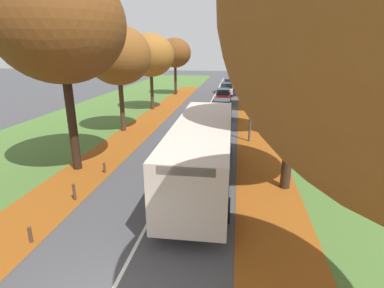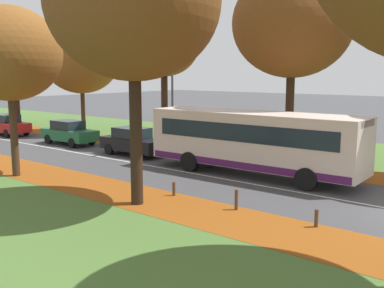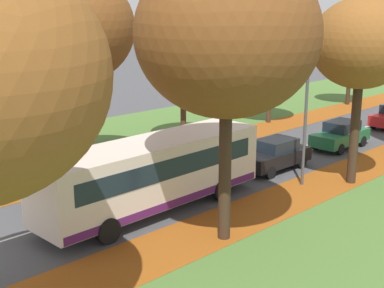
{
  "view_description": "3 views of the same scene",
  "coord_description": "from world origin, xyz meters",
  "px_view_note": "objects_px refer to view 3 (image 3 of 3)",
  "views": [
    {
      "loc": [
        3.07,
        -4.97,
        6.21
      ],
      "look_at": [
        1.05,
        8.29,
        1.86
      ],
      "focal_mm": 28.0,
      "sensor_mm": 36.0,
      "label": 1
    },
    {
      "loc": [
        -16.47,
        -2.82,
        4.8
      ],
      "look_at": [
        0.48,
        10.84,
        1.33
      ],
      "focal_mm": 42.0,
      "sensor_mm": 36.0,
      "label": 2
    },
    {
      "loc": [
        17.55,
        -5.36,
        8.3
      ],
      "look_at": [
        1.02,
        10.81,
        2.25
      ],
      "focal_mm": 50.0,
      "sensor_mm": 36.0,
      "label": 3
    }
  ],
  "objects_px": {
    "bollard_fifth": "(93,174)",
    "car_black_lead": "(275,155)",
    "bus": "(153,172)",
    "tree_right_mid": "(362,44)",
    "streetlamp_right": "(300,106)",
    "tree_left_mid": "(183,51)",
    "tree_right_near": "(227,35)",
    "tree_left_near": "(72,28)",
    "bollard_fourth": "(37,186)",
    "car_green_following": "(340,135)",
    "tree_left_far": "(271,46)",
    "tree_left_distant": "(352,39)"
  },
  "relations": [
    {
      "from": "tree_right_mid",
      "to": "bollard_fifth",
      "type": "xyz_separation_m",
      "value": [
        -9.01,
        -8.68,
        -6.29
      ]
    },
    {
      "from": "tree_left_near",
      "to": "bus",
      "type": "height_order",
      "value": "tree_left_near"
    },
    {
      "from": "tree_left_near",
      "to": "tree_left_far",
      "type": "height_order",
      "value": "tree_left_near"
    },
    {
      "from": "bollard_fourth",
      "to": "tree_left_mid",
      "type": "bearing_deg",
      "value": 100.45
    },
    {
      "from": "tree_left_near",
      "to": "bollard_fourth",
      "type": "relative_size",
      "value": 13.46
    },
    {
      "from": "tree_left_near",
      "to": "tree_right_near",
      "type": "relative_size",
      "value": 0.98
    },
    {
      "from": "tree_left_near",
      "to": "tree_left_distant",
      "type": "height_order",
      "value": "tree_left_near"
    },
    {
      "from": "tree_right_near",
      "to": "bus",
      "type": "bearing_deg",
      "value": -178.24
    },
    {
      "from": "bollard_fifth",
      "to": "car_black_lead",
      "type": "distance_m",
      "value": 9.29
    },
    {
      "from": "bus",
      "to": "streetlamp_right",
      "type": "bearing_deg",
      "value": 73.8
    },
    {
      "from": "tree_right_near",
      "to": "bollard_fifth",
      "type": "bearing_deg",
      "value": 177.69
    },
    {
      "from": "bollard_fifth",
      "to": "car_green_following",
      "type": "height_order",
      "value": "car_green_following"
    },
    {
      "from": "tree_left_mid",
      "to": "streetlamp_right",
      "type": "relative_size",
      "value": 1.3
    },
    {
      "from": "tree_left_mid",
      "to": "car_black_lead",
      "type": "bearing_deg",
      "value": -2.83
    },
    {
      "from": "tree_right_near",
      "to": "car_green_following",
      "type": "xyz_separation_m",
      "value": [
        -3.73,
        14.35,
        -6.51
      ]
    },
    {
      "from": "tree_right_mid",
      "to": "streetlamp_right",
      "type": "height_order",
      "value": "tree_right_mid"
    },
    {
      "from": "tree_right_mid",
      "to": "car_green_following",
      "type": "xyz_separation_m",
      "value": [
        -3.75,
        5.31,
        -5.75
      ]
    },
    {
      "from": "tree_left_distant",
      "to": "car_black_lead",
      "type": "distance_m",
      "value": 21.27
    },
    {
      "from": "tree_right_near",
      "to": "car_black_lead",
      "type": "height_order",
      "value": "tree_right_near"
    },
    {
      "from": "bus",
      "to": "car_black_lead",
      "type": "height_order",
      "value": "bus"
    },
    {
      "from": "car_green_following",
      "to": "tree_left_far",
      "type": "bearing_deg",
      "value": 160.34
    },
    {
      "from": "tree_right_near",
      "to": "bollard_fourth",
      "type": "height_order",
      "value": "tree_right_near"
    },
    {
      "from": "bollard_fifth",
      "to": "car_black_lead",
      "type": "relative_size",
      "value": 0.13
    },
    {
      "from": "bollard_fifth",
      "to": "streetlamp_right",
      "type": "relative_size",
      "value": 0.09
    },
    {
      "from": "streetlamp_right",
      "to": "tree_left_mid",
      "type": "bearing_deg",
      "value": 171.75
    },
    {
      "from": "car_black_lead",
      "to": "tree_left_near",
      "type": "bearing_deg",
      "value": -133.0
    },
    {
      "from": "tree_left_far",
      "to": "tree_right_near",
      "type": "xyz_separation_m",
      "value": [
        11.12,
        -16.99,
        1.87
      ]
    },
    {
      "from": "tree_right_near",
      "to": "bus",
      "type": "height_order",
      "value": "tree_right_near"
    },
    {
      "from": "bollard_fifth",
      "to": "tree_left_mid",
      "type": "bearing_deg",
      "value": 104.28
    },
    {
      "from": "streetlamp_right",
      "to": "car_black_lead",
      "type": "xyz_separation_m",
      "value": [
        -2.05,
        0.99,
        -2.92
      ]
    },
    {
      "from": "tree_left_far",
      "to": "bus",
      "type": "xyz_separation_m",
      "value": [
        7.28,
        -17.11,
        -3.75
      ]
    },
    {
      "from": "tree_left_far",
      "to": "tree_left_distant",
      "type": "xyz_separation_m",
      "value": [
        0.3,
        10.59,
        0.04
      ]
    },
    {
      "from": "tree_left_near",
      "to": "tree_right_mid",
      "type": "bearing_deg",
      "value": 37.99
    },
    {
      "from": "tree_left_mid",
      "to": "tree_right_near",
      "type": "relative_size",
      "value": 0.77
    },
    {
      "from": "streetlamp_right",
      "to": "bus",
      "type": "bearing_deg",
      "value": -106.2
    },
    {
      "from": "streetlamp_right",
      "to": "car_black_lead",
      "type": "height_order",
      "value": "streetlamp_right"
    },
    {
      "from": "tree_left_mid",
      "to": "bollard_fifth",
      "type": "distance_m",
      "value": 9.89
    },
    {
      "from": "tree_left_far",
      "to": "streetlamp_right",
      "type": "xyz_separation_m",
      "value": [
        9.37,
        -9.92,
        -1.71
      ]
    },
    {
      "from": "tree_left_far",
      "to": "streetlamp_right",
      "type": "height_order",
      "value": "tree_left_far"
    },
    {
      "from": "tree_left_near",
      "to": "car_green_following",
      "type": "relative_size",
      "value": 2.37
    },
    {
      "from": "streetlamp_right",
      "to": "car_black_lead",
      "type": "bearing_deg",
      "value": 154.26
    },
    {
      "from": "tree_left_far",
      "to": "tree_right_near",
      "type": "relative_size",
      "value": 0.75
    },
    {
      "from": "bollard_fifth",
      "to": "car_green_following",
      "type": "xyz_separation_m",
      "value": [
        5.26,
        13.99,
        0.54
      ]
    },
    {
      "from": "tree_left_far",
      "to": "tree_right_near",
      "type": "bearing_deg",
      "value": -56.8
    },
    {
      "from": "tree_right_mid",
      "to": "streetlamp_right",
      "type": "bearing_deg",
      "value": -131.98
    },
    {
      "from": "bollard_fifth",
      "to": "bus",
      "type": "relative_size",
      "value": 0.05
    },
    {
      "from": "tree_left_distant",
      "to": "bus",
      "type": "bearing_deg",
      "value": -75.85
    },
    {
      "from": "tree_left_mid",
      "to": "bollard_fourth",
      "type": "xyz_separation_m",
      "value": [
        2.03,
        -10.99,
        -5.26
      ]
    },
    {
      "from": "tree_left_mid",
      "to": "streetlamp_right",
      "type": "distance_m",
      "value": 9.57
    },
    {
      "from": "tree_right_mid",
      "to": "bus",
      "type": "xyz_separation_m",
      "value": [
        -3.86,
        -9.16,
        -4.86
      ]
    }
  ]
}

